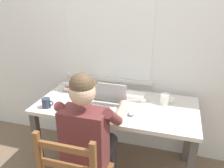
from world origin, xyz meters
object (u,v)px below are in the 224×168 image
Objects in this scene: laptop at (106,104)px; coffee_mug_white at (165,99)px; seated_person at (90,134)px; computer_mouse at (132,113)px; desk at (116,113)px; book_stack_side at (135,97)px; coffee_mug_dark at (98,93)px; book_stack_main at (73,86)px; coffee_mug_spare at (46,103)px.

coffee_mug_white is at bearing 27.91° from laptop.
laptop is at bearing -152.09° from coffee_mug_white.
computer_mouse is at bearing 45.23° from seated_person.
desk is 6.66× the size of book_stack_side.
coffee_mug_dark is 0.52× the size of book_stack_side.
coffee_mug_dark is (-0.65, -0.04, -0.00)m from coffee_mug_white.
laptop is 0.56m from coffee_mug_white.
seated_person is 0.76m from book_stack_main.
seated_person reaches higher than coffee_mug_dark.
computer_mouse is at bearing -41.44° from desk.
desk is 0.28m from coffee_mug_dark.
coffee_mug_spare is at bearing -167.77° from laptop.
seated_person is 10.12× the size of coffee_mug_white.
laptop is at bearing -32.64° from book_stack_main.
coffee_mug_dark is (-0.22, 0.09, 0.15)m from desk.
seated_person is 0.56m from coffee_mug_dark.
book_stack_side reaches higher than desk.
computer_mouse is 0.29m from book_stack_side.
desk is 12.88× the size of coffee_mug_dark.
computer_mouse is at bearing -25.03° from book_stack_main.
coffee_mug_white is (0.26, 0.29, 0.03)m from computer_mouse.
coffee_mug_dark is at bearing 147.29° from computer_mouse.
book_stack_side is at bearing 66.31° from seated_person.
coffee_mug_white is (0.44, 0.13, 0.15)m from desk.
book_stack_main is at bearing 125.07° from seated_person.
desk is at bearing 66.04° from laptop.
book_stack_side is at bearing 51.36° from laptop.
coffee_mug_dark is at bearing -176.67° from coffee_mug_white.
coffee_mug_white reaches higher than coffee_mug_spare.
book_stack_main is (-0.47, 0.30, -0.00)m from laptop.
computer_mouse is (0.24, -0.03, -0.04)m from laptop.
laptop reaches higher than coffee_mug_dark.
coffee_mug_white is (0.54, 0.58, 0.12)m from seated_person.
seated_person reaches higher than laptop.
computer_mouse is at bearing -32.71° from coffee_mug_dark.
seated_person is 3.77× the size of laptop.
coffee_mug_spare is 0.60× the size of book_stack_main.
seated_person is 0.41m from computer_mouse.
book_stack_main is (-0.43, 0.62, 0.12)m from seated_person.
coffee_mug_dark reaches higher than book_stack_side.
book_stack_side is (-0.03, 0.29, 0.01)m from computer_mouse.
coffee_mug_white reaches higher than desk.
seated_person is 10.63× the size of coffee_mug_dark.
seated_person is at bearing -21.29° from coffee_mug_spare.
desk is at bearing 77.30° from seated_person.
seated_person is at bearing -54.93° from book_stack_main.
seated_person is (-0.10, -0.44, 0.03)m from desk.
coffee_mug_dark reaches higher than computer_mouse.
laptop is at bearing -55.10° from coffee_mug_dark.
seated_person is 5.50× the size of book_stack_side.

